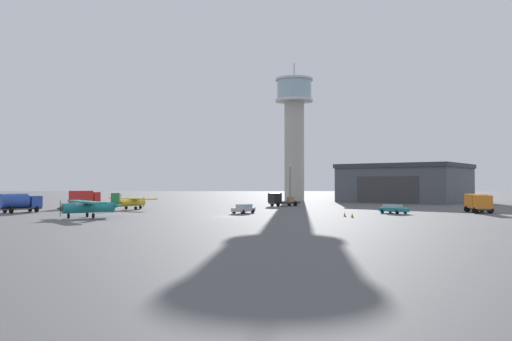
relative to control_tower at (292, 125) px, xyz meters
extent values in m
plane|color=#545456|center=(-13.57, -60.60, -19.39)|extent=(400.00, 400.00, 0.00)
cylinder|color=#B2AD9E|center=(0.00, 0.00, -6.68)|extent=(5.04, 5.04, 25.42)
cylinder|color=silver|center=(0.00, 0.00, 6.33)|extent=(9.59, 9.59, 0.60)
cylinder|color=#99B7C6|center=(0.00, 0.00, 9.07)|extent=(8.82, 8.82, 4.86)
cylinder|color=silver|center=(0.00, 0.00, 11.75)|extent=(9.59, 9.59, 0.50)
cylinder|color=#38383D|center=(0.00, 0.00, 14.00)|extent=(0.16, 0.16, 4.00)
cube|color=#4C5159|center=(26.27, -7.63, -15.37)|extent=(34.65, 34.04, 8.02)
cube|color=#35393E|center=(26.27, -7.63, -10.86)|extent=(35.49, 34.88, 1.00)
cube|color=#38383A|center=(19.32, -16.87, -16.38)|extent=(11.54, 8.74, 6.02)
cylinder|color=teal|center=(-32.01, -62.83, -18.06)|extent=(6.21, 5.13, 1.34)
cone|color=#38383D|center=(-34.92, -65.01, -18.06)|extent=(1.34, 1.34, 0.94)
cube|color=#38383D|center=(-34.92, -65.01, -18.06)|extent=(0.12, 0.13, 2.06)
cube|color=teal|center=(-32.27, -63.02, -17.28)|extent=(7.80, 9.64, 0.22)
cylinder|color=#287A42|center=(-33.31, -61.64, -17.73)|extent=(0.71, 0.90, 1.47)
cylinder|color=#287A42|center=(-31.22, -64.41, -17.73)|extent=(0.71, 0.90, 1.47)
cube|color=#99B7C6|center=(-33.04, -63.61, -17.69)|extent=(1.60, 1.57, 0.76)
cone|color=teal|center=(-29.09, -60.64, -17.96)|extent=(1.82, 1.72, 1.01)
cube|color=#287A42|center=(-29.09, -60.64, -17.09)|extent=(1.03, 0.82, 1.84)
cube|color=teal|center=(-29.09, -60.64, -17.79)|extent=(2.73, 3.18, 0.11)
cylinder|color=black|center=(-34.08, -64.39, -19.06)|extent=(0.53, 0.63, 0.65)
cylinder|color=black|center=(-32.55, -61.75, -19.06)|extent=(0.53, 0.63, 0.65)
cylinder|color=black|center=(-31.12, -63.65, -19.06)|extent=(0.53, 0.63, 0.65)
cylinder|color=gold|center=(-31.30, -42.41, -18.22)|extent=(3.75, 5.85, 1.18)
cone|color=#38383D|center=(-29.85, -39.55, -18.22)|extent=(1.13, 1.14, 0.83)
cube|color=#38383D|center=(-29.85, -39.55, -18.22)|extent=(0.11, 0.09, 1.82)
cube|color=gold|center=(-31.17, -42.16, -17.53)|extent=(9.17, 5.60, 0.19)
cylinder|color=white|center=(-29.81, -42.85, -17.92)|extent=(0.87, 0.49, 1.30)
cylinder|color=white|center=(-32.53, -41.46, -17.92)|extent=(0.87, 0.49, 1.30)
cube|color=#99B7C6|center=(-30.78, -41.39, -17.89)|extent=(1.32, 1.37, 0.67)
cone|color=gold|center=(-32.75, -45.28, -18.12)|extent=(1.40, 1.59, 0.89)
cube|color=white|center=(-32.75, -45.28, -17.36)|extent=(0.58, 0.99, 1.62)
cube|color=gold|center=(-32.75, -45.28, -17.98)|extent=(2.95, 2.06, 0.10)
cylinder|color=black|center=(-30.26, -40.37, -19.10)|extent=(0.58, 0.40, 0.57)
cylinder|color=black|center=(-30.45, -43.06, -19.10)|extent=(0.58, 0.40, 0.57)
cylinder|color=black|center=(-32.32, -42.11, -19.10)|extent=(0.58, 0.40, 0.57)
cube|color=#38383D|center=(24.42, -51.80, -18.77)|extent=(2.46, 5.73, 0.24)
cube|color=orange|center=(24.24, -53.80, -17.65)|extent=(2.58, 1.78, 1.98)
cube|color=#99B7C6|center=(24.17, -54.51, -17.26)|extent=(2.08, 0.27, 0.99)
cube|color=orange|center=(24.50, -50.87, -17.60)|extent=(2.78, 3.92, 2.09)
cylinder|color=black|center=(25.34, -53.84, -18.89)|extent=(1.02, 0.37, 1.00)
cylinder|color=black|center=(23.14, -53.64, -18.89)|extent=(1.02, 0.37, 1.00)
cylinder|color=black|center=(25.67, -50.24, -18.89)|extent=(1.02, 0.37, 1.00)
cylinder|color=black|center=(23.47, -50.03, -18.89)|extent=(1.02, 0.37, 1.00)
cube|color=#38383D|center=(-4.25, -30.14, -18.77)|extent=(6.31, 4.77, 0.24)
cube|color=black|center=(-6.17, -31.24, -17.73)|extent=(2.72, 3.00, 1.83)
cube|color=#99B7C6|center=(-6.87, -31.64, -17.36)|extent=(1.11, 1.86, 0.92)
cube|color=brown|center=(-3.38, -29.64, -18.57)|extent=(4.81, 4.19, 0.16)
cube|color=#997547|center=(-3.02, -29.44, -18.04)|extent=(1.36, 1.36, 0.90)
cylinder|color=black|center=(-5.57, -32.18, -18.89)|extent=(0.74, 1.00, 1.00)
cylinder|color=black|center=(-6.67, -30.24, -18.89)|extent=(0.74, 1.00, 1.00)
cylinder|color=black|center=(-2.10, -30.19, -18.89)|extent=(0.74, 1.00, 1.00)
cylinder|color=black|center=(-3.21, -28.26, -18.89)|extent=(0.74, 1.00, 1.00)
cube|color=#38383D|center=(-41.67, -35.62, -18.77)|extent=(4.28, 5.76, 0.24)
cube|color=red|center=(-40.73, -33.87, -17.60)|extent=(2.84, 2.49, 2.10)
cube|color=#99B7C6|center=(-40.40, -33.24, -17.18)|extent=(1.83, 1.03, 1.05)
cube|color=red|center=(-42.10, -36.43, -17.45)|extent=(3.83, 4.36, 2.39)
cylinder|color=black|center=(-41.71, -33.41, -18.89)|extent=(1.01, 0.71, 1.00)
cylinder|color=black|center=(-39.81, -34.42, -18.89)|extent=(1.01, 0.71, 1.00)
cylinder|color=black|center=(-43.39, -36.57, -18.89)|extent=(1.01, 0.71, 1.00)
cylinder|color=black|center=(-41.49, -37.58, -18.89)|extent=(1.01, 0.71, 1.00)
cube|color=#38383D|center=(-46.26, -51.72, -18.77)|extent=(5.29, 5.88, 0.24)
cube|color=#2847A8|center=(-44.88, -50.03, -17.74)|extent=(2.88, 2.79, 1.81)
cube|color=#99B7C6|center=(-44.38, -49.41, -17.38)|extent=(1.58, 1.32, 0.90)
cylinder|color=#2847A8|center=(-46.90, -52.49, -17.54)|extent=(4.29, 4.55, 2.22)
cylinder|color=black|center=(-45.73, -49.41, -18.89)|extent=(0.95, 0.85, 1.00)
cylinder|color=black|center=(-44.11, -50.74, -18.89)|extent=(0.95, 0.85, 1.00)
cylinder|color=black|center=(-48.23, -52.46, -18.89)|extent=(0.95, 0.85, 1.00)
cylinder|color=black|center=(-46.60, -53.79, -18.89)|extent=(0.95, 0.85, 1.00)
cube|color=#B7BABF|center=(-11.73, -53.50, -18.79)|extent=(3.65, 4.36, 0.55)
cube|color=#99B7C6|center=(-11.62, -53.33, -18.27)|extent=(2.54, 2.76, 0.50)
cylinder|color=black|center=(-11.79, -55.06, -19.07)|extent=(0.63, 0.49, 0.64)
cylinder|color=black|center=(-13.13, -54.21, -19.07)|extent=(0.63, 0.49, 0.64)
cylinder|color=black|center=(-10.34, -52.79, -19.07)|extent=(0.63, 0.49, 0.64)
cylinder|color=black|center=(-11.68, -51.94, -19.07)|extent=(0.63, 0.49, 0.64)
cube|color=teal|center=(10.84, -53.86, -18.79)|extent=(3.94, 4.78, 0.55)
cube|color=#99B7C6|center=(10.72, -53.67, -18.27)|extent=(2.74, 3.01, 0.50)
cylinder|color=black|center=(12.34, -54.67, -19.07)|extent=(0.64, 0.49, 0.64)
cylinder|color=black|center=(10.89, -55.57, -19.07)|extent=(0.64, 0.49, 0.64)
cylinder|color=black|center=(10.78, -52.15, -19.07)|extent=(0.64, 0.49, 0.64)
cylinder|color=black|center=(9.33, -53.06, -19.07)|extent=(0.64, 0.49, 0.64)
cylinder|color=#38383D|center=(-1.72, -9.51, -15.15)|extent=(0.18, 0.18, 8.46)
sphere|color=#F9E5B2|center=(-1.72, -9.51, -10.70)|extent=(0.44, 0.44, 0.44)
cube|color=black|center=(10.78, -46.42, -19.37)|extent=(0.36, 0.36, 0.04)
cone|color=orange|center=(10.78, -46.42, -19.09)|extent=(0.30, 0.30, 0.50)
cylinder|color=white|center=(10.78, -46.42, -19.07)|extent=(0.21, 0.21, 0.08)
cube|color=black|center=(2.38, -60.15, -19.37)|extent=(0.36, 0.36, 0.04)
cone|color=orange|center=(2.38, -60.15, -19.04)|extent=(0.30, 0.30, 0.61)
cylinder|color=white|center=(2.38, -60.15, -19.01)|extent=(0.21, 0.21, 0.08)
cube|color=black|center=(3.05, -62.09, -19.37)|extent=(0.36, 0.36, 0.04)
cone|color=orange|center=(3.05, -62.09, -19.04)|extent=(0.30, 0.30, 0.61)
cylinder|color=white|center=(3.05, -62.09, -19.01)|extent=(0.21, 0.21, 0.08)
camera|label=1|loc=(-9.83, -130.10, -14.70)|focal=35.66mm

